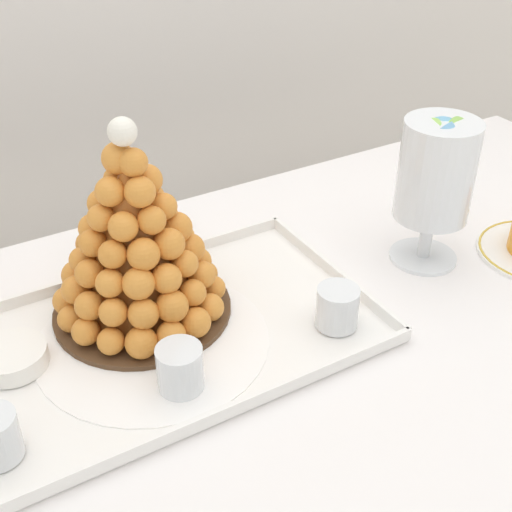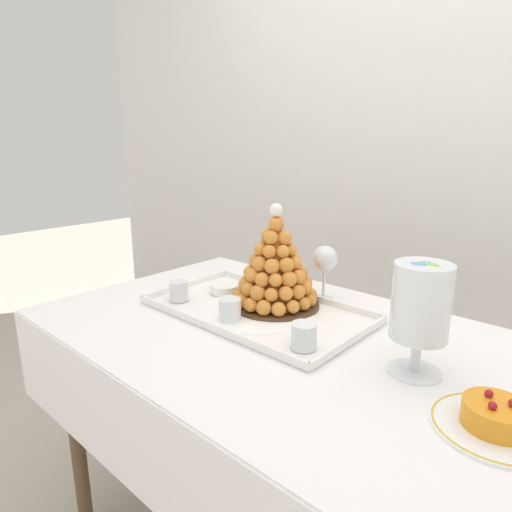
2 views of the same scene
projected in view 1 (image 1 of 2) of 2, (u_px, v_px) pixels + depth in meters
The scene contains 8 objects.
buffet_table at pixel (325, 353), 1.04m from camera, with size 1.55×0.80×0.78m.
serving_tray at pixel (153, 341), 0.91m from camera, with size 0.61×0.35×0.02m.
croquembouche at pixel (136, 245), 0.89m from camera, with size 0.25×0.25×0.29m.
dessert_cup_mid_left at pixel (180, 369), 0.82m from camera, with size 0.06×0.06×0.06m.
dessert_cup_centre at pixel (337, 309), 0.92m from camera, with size 0.06×0.06×0.06m.
creme_brulee_ramekin at pixel (12, 357), 0.86m from camera, with size 0.09×0.09×0.02m.
macaron_goblet at pixel (436, 174), 1.00m from camera, with size 0.11×0.11×0.24m.
wine_glass at pixel (137, 187), 1.03m from camera, with size 0.08×0.08×0.16m.
Camera 1 is at (-0.49, -0.62, 1.38)m, focal length 47.32 mm.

